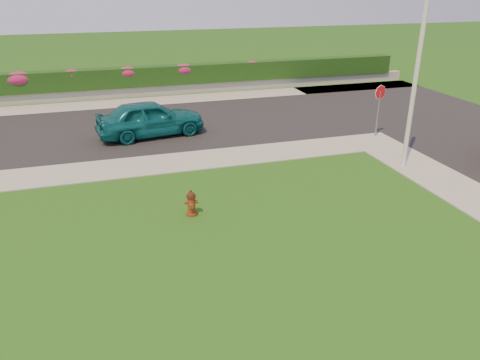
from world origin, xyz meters
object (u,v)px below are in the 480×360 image
object	(u,v)px
fire_hydrant	(191,203)
utility_pole	(416,78)
stop_sign	(380,99)
sedan_teal	(150,118)

from	to	relation	value
fire_hydrant	utility_pole	distance (m)	8.85
stop_sign	sedan_teal	bearing A→B (deg)	169.93
utility_pole	stop_sign	bearing A→B (deg)	74.32
fire_hydrant	sedan_teal	distance (m)	7.90
fire_hydrant	stop_sign	size ratio (longest dim) A/B	0.34
stop_sign	utility_pole	bearing A→B (deg)	-98.35
fire_hydrant	sedan_teal	world-z (taller)	sedan_teal
fire_hydrant	stop_sign	world-z (taller)	stop_sign
sedan_teal	fire_hydrant	bearing A→B (deg)	172.57
fire_hydrant	stop_sign	xyz separation A→B (m)	(9.19, 4.95, 1.30)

